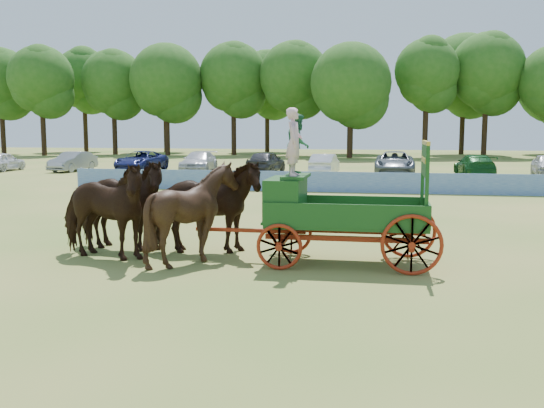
# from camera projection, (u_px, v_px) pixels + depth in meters

# --- Properties ---
(ground) EXTENTS (160.00, 160.00, 0.00)m
(ground) POSITION_uv_depth(u_px,v_px,m) (260.00, 275.00, 13.66)
(ground) COLOR #A48A4A
(ground) RESTS_ON ground
(horse_lead_left) EXTENTS (3.15, 1.99, 2.46)m
(horse_lead_left) POSITION_uv_depth(u_px,v_px,m) (101.00, 211.00, 15.17)
(horse_lead_left) COLOR #311E0D
(horse_lead_left) RESTS_ON ground
(horse_lead_right) EXTENTS (3.08, 1.74, 2.46)m
(horse_lead_right) POSITION_uv_depth(u_px,v_px,m) (120.00, 205.00, 16.25)
(horse_lead_right) COLOR #311E0D
(horse_lead_right) RESTS_ON ground
(horse_wheel_left) EXTENTS (2.64, 2.46, 2.47)m
(horse_wheel_left) POSITION_uv_depth(u_px,v_px,m) (193.00, 213.00, 14.75)
(horse_wheel_left) COLOR #311E0D
(horse_wheel_left) RESTS_ON ground
(horse_wheel_right) EXTENTS (3.11, 1.82, 2.46)m
(horse_wheel_right) POSITION_uv_depth(u_px,v_px,m) (206.00, 207.00, 15.82)
(horse_wheel_right) COLOR #311E0D
(horse_wheel_right) RESTS_ON ground
(farm_dray) EXTENTS (6.00, 2.00, 3.76)m
(farm_dray) POSITION_uv_depth(u_px,v_px,m) (317.00, 197.00, 14.72)
(farm_dray) COLOR #9D2A0F
(farm_dray) RESTS_ON ground
(sponsor_banner) EXTENTS (26.00, 0.08, 1.05)m
(sponsor_banner) POSITION_uv_depth(u_px,v_px,m) (310.00, 182.00, 31.34)
(sponsor_banner) COLOR #1E4BA2
(sponsor_banner) RESTS_ON ground
(parked_cars) EXTENTS (46.33, 7.24, 1.64)m
(parked_cars) POSITION_uv_depth(u_px,v_px,m) (298.00, 163.00, 43.85)
(parked_cars) COLOR silver
(parked_cars) RESTS_ON ground
(treeline) EXTENTS (88.83, 23.69, 14.80)m
(treeline) POSITION_uv_depth(u_px,v_px,m) (335.00, 78.00, 72.26)
(treeline) COLOR #382314
(treeline) RESTS_ON ground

